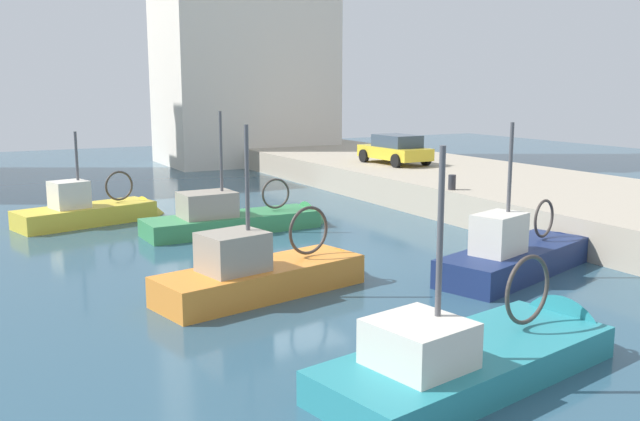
% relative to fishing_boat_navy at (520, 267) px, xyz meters
% --- Properties ---
extents(water_surface, '(80.00, 80.00, 0.00)m').
position_rel_fishing_boat_navy_xyz_m(water_surface, '(-4.54, 4.49, -0.14)').
color(water_surface, '#2D5166').
rests_on(water_surface, ground).
extents(quay_wall, '(9.00, 56.00, 1.20)m').
position_rel_fishing_boat_navy_xyz_m(quay_wall, '(6.96, 4.49, 0.46)').
color(quay_wall, '#ADA08C').
rests_on(quay_wall, ground).
extents(fishing_boat_navy, '(6.36, 3.41, 4.80)m').
position_rel_fishing_boat_navy_xyz_m(fishing_boat_navy, '(0.00, 0.00, 0.00)').
color(fishing_boat_navy, navy).
rests_on(fishing_boat_navy, ground).
extents(fishing_boat_orange, '(6.20, 2.81, 4.84)m').
position_rel_fishing_boat_navy_xyz_m(fishing_boat_orange, '(-6.67, 1.46, 0.01)').
color(fishing_boat_orange, orange).
rests_on(fishing_boat_orange, ground).
extents(fishing_boat_green, '(6.88, 2.09, 4.93)m').
position_rel_fishing_boat_navy_xyz_m(fishing_boat_green, '(-4.61, 8.66, 0.01)').
color(fishing_boat_green, '#388951').
rests_on(fishing_boat_green, ground).
extents(fishing_boat_yellow, '(5.87, 3.02, 4.13)m').
position_rel_fishing_boat_navy_xyz_m(fishing_boat_yellow, '(-8.82, 12.48, -0.01)').
color(fishing_boat_yellow, gold).
rests_on(fishing_boat_yellow, ground).
extents(fishing_boat_teal, '(6.82, 3.19, 4.99)m').
position_rel_fishing_boat_navy_xyz_m(fishing_boat_teal, '(-5.37, -4.72, -0.03)').
color(fishing_boat_teal, teal).
rests_on(fishing_boat_teal, ground).
extents(parked_car_yellow, '(2.08, 4.03, 1.42)m').
position_rel_fishing_boat_navy_xyz_m(parked_car_yellow, '(5.78, 14.58, 1.79)').
color(parked_car_yellow, gold).
rests_on(parked_car_yellow, quay_wall).
extents(mooring_bollard_north, '(0.28, 0.28, 0.55)m').
position_rel_fishing_boat_navy_xyz_m(mooring_bollard_north, '(2.81, 6.49, 1.34)').
color(mooring_bollard_north, '#2D2D33').
rests_on(mooring_bollard_north, quay_wall).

